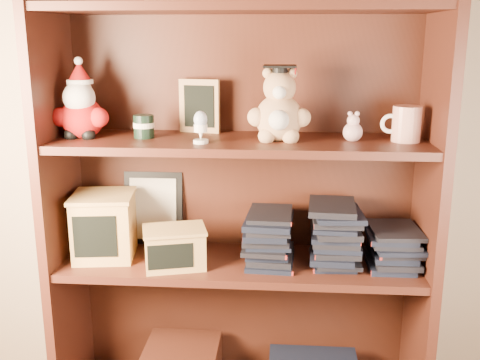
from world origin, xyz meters
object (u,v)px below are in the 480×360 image
object	(u,v)px
bookcase	(240,188)
grad_teddy_bear	(279,111)
teacher_mug	(406,124)
treats_box	(104,225)

from	to	relation	value
bookcase	grad_teddy_bear	size ratio (longest dim) A/B	6.90
teacher_mug	bookcase	bearing A→B (deg)	174.22
teacher_mug	treats_box	distance (m)	1.00
grad_teddy_bear	teacher_mug	distance (m)	0.38
treats_box	bookcase	bearing A→B (deg)	6.63
grad_teddy_bear	teacher_mug	xyz separation A→B (m)	(0.38, 0.01, -0.03)
teacher_mug	grad_teddy_bear	bearing A→B (deg)	-178.94
grad_teddy_bear	treats_box	size ratio (longest dim) A/B	1.06
grad_teddy_bear	teacher_mug	size ratio (longest dim) A/B	1.92
grad_teddy_bear	bookcase	bearing A→B (deg)	154.63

